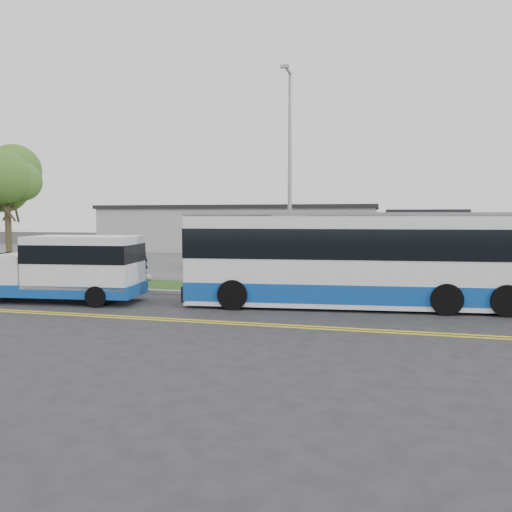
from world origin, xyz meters
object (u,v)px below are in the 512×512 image
(streetlight_near, at_px, (290,174))
(pedestrian, at_px, (140,261))
(tree_west, at_px, (7,183))
(parked_car_b, at_px, (91,252))
(shuttle_bus, at_px, (69,267))
(transit_bus, at_px, (356,259))
(parked_car_a, at_px, (201,255))

(streetlight_near, height_order, pedestrian, streetlight_near)
(tree_west, xyz_separation_m, parked_car_b, (-1.05, 9.30, -4.31))
(streetlight_near, relative_size, shuttle_bus, 1.35)
(shuttle_bus, bearing_deg, transit_bus, 2.95)
(tree_west, height_order, parked_car_b, tree_west)
(tree_west, xyz_separation_m, transit_bus, (18.03, -3.15, -3.34))
(tree_west, distance_m, shuttle_bus, 9.30)
(streetlight_near, xyz_separation_m, parked_car_a, (-7.30, 8.48, -4.37))
(streetlight_near, distance_m, transit_bus, 5.31)
(tree_west, xyz_separation_m, parked_car_a, (7.70, 8.01, -4.26))
(streetlight_near, height_order, parked_car_b, streetlight_near)
(streetlight_near, bearing_deg, pedestrian, 170.83)
(parked_car_a, relative_size, parked_car_b, 0.94)
(streetlight_near, xyz_separation_m, shuttle_bus, (-8.06, -4.46, -3.84))
(transit_bus, relative_size, parked_car_b, 2.63)
(shuttle_bus, xyz_separation_m, parked_car_a, (0.75, 12.94, -0.53))
(streetlight_near, xyz_separation_m, parked_car_b, (-16.05, 9.78, -4.42))
(parked_car_b, bearing_deg, shuttle_bus, -50.72)
(streetlight_near, bearing_deg, parked_car_b, 148.66)
(shuttle_bus, distance_m, transit_bus, 11.23)
(tree_west, bearing_deg, parked_car_b, 96.46)
(streetlight_near, bearing_deg, parked_car_a, 130.72)
(streetlight_near, relative_size, pedestrian, 4.72)
(streetlight_near, distance_m, parked_car_a, 12.02)
(pedestrian, relative_size, parked_car_b, 0.41)
(streetlight_near, relative_size, parked_car_b, 1.93)
(parked_car_a, bearing_deg, shuttle_bus, -112.11)
(transit_bus, height_order, pedestrian, transit_bus)
(transit_bus, bearing_deg, shuttle_bus, -177.02)
(parked_car_a, bearing_deg, tree_west, -152.64)
(tree_west, bearing_deg, transit_bus, -9.90)
(shuttle_bus, bearing_deg, streetlight_near, 22.77)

